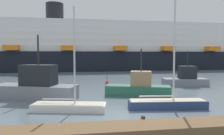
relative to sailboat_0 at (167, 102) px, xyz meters
name	(u,v)px	position (x,y,z in m)	size (l,w,h in m)	color
ground_plane	(132,116)	(-3.31, -1.56, -0.50)	(600.00, 600.00, 0.00)	slate
dock_pier	(148,130)	(-3.31, -5.28, -0.16)	(26.78, 1.97, 0.81)	brown
sailboat_0	(167,102)	(0.00, 0.00, 0.00)	(6.30, 1.92, 9.31)	navy
sailboat_2	(69,106)	(-7.78, 0.46, -0.10)	(5.85, 2.58, 7.98)	white
fishing_boat_0	(36,87)	(-11.26, 5.37, 0.69)	(8.58, 4.86, 6.22)	gray
fishing_boat_1	(186,79)	(7.37, 11.07, 0.45)	(6.16, 2.76, 4.84)	gray
fishing_boat_2	(138,87)	(-0.93, 5.30, 0.38)	(6.95, 3.74, 4.94)	#2D6B51
channel_buoy_1	(107,82)	(-3.22, 13.95, -0.22)	(0.52, 0.52, 1.32)	red
cruise_ship	(115,49)	(2.45, 42.79, 5.29)	(92.54, 16.40, 17.99)	black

